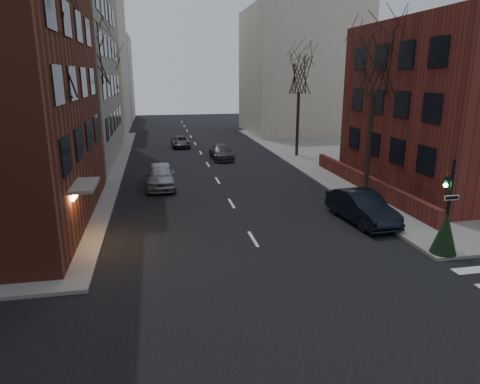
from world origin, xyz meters
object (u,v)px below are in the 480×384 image
streetlamp_far (118,107)px  evergreen_shrub (445,233)px  tree_left_c (108,70)px  tree_right_a (375,67)px  parked_sedan (362,207)px  car_lane_silver (161,176)px  car_lane_gray (221,152)px  streetlamp_near (94,129)px  sandwich_board (385,191)px  tree_left_b (86,55)px  car_lane_far (181,142)px  tree_right_b (299,75)px  traffic_signal (447,210)px  tree_left_a (46,54)px

streetlamp_far → evergreen_shrub: size_ratio=3.45×
tree_left_c → tree_right_a: bearing=-51.3°
parked_sedan → car_lane_silver: car_lane_silver is taller
car_lane_gray → streetlamp_near: bearing=-134.8°
streetlamp_near → streetlamp_far: size_ratio=1.00×
car_lane_silver → sandwich_board: (13.69, -5.96, -0.27)m
tree_left_b → tree_left_c: tree_left_b is taller
car_lane_gray → tree_left_b: bearing=-150.1°
car_lane_silver → car_lane_far: 17.39m
streetlamp_far → parked_sedan: (14.40, -28.66, -3.41)m
streetlamp_near → sandwich_board: bearing=-16.3°
parked_sedan → car_lane_silver: bearing=131.9°
tree_left_c → car_lane_gray: (10.36, -7.69, -7.37)m
tree_right_b → car_lane_far: bearing=142.9°
streetlamp_far → evergreen_shrub: 37.18m
car_lane_far → tree_left_b: bearing=-117.5°
streetlamp_far → evergreen_shrub: (15.82, -33.50, -3.18)m
car_lane_gray → sandwich_board: bearing=-64.2°
tree_left_c → sandwich_board: bearing=-51.7°
tree_left_c → streetlamp_far: tree_left_c is taller
tree_left_c → car_lane_silver: (4.65, -17.23, -7.19)m
traffic_signal → streetlamp_far: size_ratio=0.64×
car_lane_silver → streetlamp_near: bearing=-168.7°
traffic_signal → tree_left_b: size_ratio=0.37×
car_lane_gray → parked_sedan: bearing=-77.6°
tree_left_b → tree_right_b: (17.60, 6.00, -1.33)m
parked_sedan → evergreen_shrub: size_ratio=2.75×
tree_left_a → streetlamp_far: (0.60, 28.00, -4.23)m
tree_right_b → car_lane_gray: bearing=177.6°
tree_left_c → tree_right_a: (17.60, -22.00, 0.00)m
tree_left_b → tree_right_a: 19.35m
car_lane_silver → car_lane_far: car_lane_silver is taller
tree_left_b → streetlamp_far: tree_left_b is taller
car_lane_silver → sandwich_board: car_lane_silver is taller
streetlamp_near → traffic_signal: bearing=-38.9°
parked_sedan → tree_left_b: bearing=134.1°
tree_left_c → tree_right_b: bearing=-24.4°
tree_left_b → car_lane_silver: (4.65, -3.23, -8.07)m
tree_right_a → streetlamp_far: 29.65m
tree_left_c → car_lane_far: size_ratio=2.33×
streetlamp_near → sandwich_board: (17.73, -5.18, -3.67)m
traffic_signal → streetlamp_far: 36.81m
traffic_signal → sandwich_board: 8.10m
tree_right_a → evergreen_shrub: tree_right_a is taller
tree_left_c → car_lane_far: bearing=-0.1°
tree_left_b → streetlamp_near: 6.18m
tree_left_a → car_lane_gray: bearing=60.5°
tree_left_a → parked_sedan: tree_left_a is taller
tree_left_c → sandwich_board: (18.33, -23.18, -7.46)m
tree_left_b → evergreen_shrub: size_ratio=5.93×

